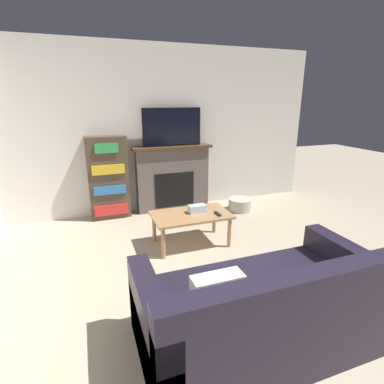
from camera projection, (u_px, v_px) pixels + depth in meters
name	position (u px, v px, depth m)	size (l,w,h in m)	color
wall_back	(154.00, 131.00, 4.96)	(5.77, 0.06, 2.70)	silver
fireplace	(173.00, 178.00, 5.15)	(1.34, 0.28, 1.11)	#605651
tv	(172.00, 127.00, 4.88)	(0.98, 0.03, 0.61)	black
couch	(263.00, 311.00, 2.32)	(1.90, 0.98, 0.84)	black
coffee_table	(191.00, 218.00, 3.90)	(1.00, 0.60, 0.43)	#A87A4C
tissue_box	(197.00, 209.00, 3.92)	(0.22, 0.12, 0.10)	silver
remote_control	(218.00, 214.00, 3.85)	(0.04, 0.15, 0.02)	black
bookshelf	(108.00, 178.00, 4.75)	(0.62, 0.29, 1.32)	#4C3D2D
storage_basket	(240.00, 205.00, 5.19)	(0.39, 0.39, 0.21)	#BCB29E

